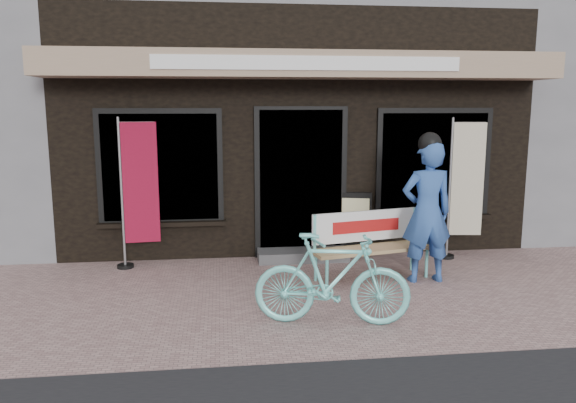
{
  "coord_description": "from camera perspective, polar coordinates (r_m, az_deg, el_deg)",
  "views": [
    {
      "loc": [
        -1.16,
        -6.04,
        2.23
      ],
      "look_at": [
        -0.34,
        0.7,
        1.05
      ],
      "focal_mm": 35.0,
      "sensor_mm": 36.0,
      "label": 1
    }
  ],
  "objects": [
    {
      "name": "nobori_cream",
      "position": [
        8.46,
        17.45,
        1.43
      ],
      "size": [
        0.61,
        0.25,
        2.05
      ],
      "rotation": [
        0.0,
        0.0,
        -0.12
      ],
      "color": "gray",
      "rests_on": "ground"
    },
    {
      "name": "menu_stand",
      "position": [
        8.39,
        6.85,
        -2.2
      ],
      "size": [
        0.48,
        0.22,
        0.95
      ],
      "rotation": [
        0.0,
        0.0,
        -0.27
      ],
      "color": "black",
      "rests_on": "ground"
    },
    {
      "name": "bench",
      "position": [
        7.34,
        8.25,
        -3.83
      ],
      "size": [
        1.64,
        0.75,
        0.86
      ],
      "rotation": [
        0.0,
        0.0,
        0.23
      ],
      "color": "#75E4DD",
      "rests_on": "ground"
    },
    {
      "name": "storefront",
      "position": [
        11.09,
        -0.91,
        13.81
      ],
      "size": [
        7.0,
        6.77,
        6.0
      ],
      "color": "black",
      "rests_on": "ground"
    },
    {
      "name": "ground",
      "position": [
        6.54,
        3.77,
        -10.1
      ],
      "size": [
        70.0,
        70.0,
        0.0
      ],
      "primitive_type": "plane",
      "color": "#A4817D",
      "rests_on": "ground"
    },
    {
      "name": "nobori_red",
      "position": [
        7.88,
        -15.04,
        1.03
      ],
      "size": [
        0.61,
        0.25,
        2.07
      ],
      "rotation": [
        0.0,
        0.0,
        0.11
      ],
      "color": "gray",
      "rests_on": "ground"
    },
    {
      "name": "person",
      "position": [
        7.24,
        13.93,
        -0.77
      ],
      "size": [
        0.66,
        0.44,
        1.89
      ],
      "rotation": [
        0.0,
        0.0,
        0.02
      ],
      "color": "#2F56A3",
      "rests_on": "ground"
    },
    {
      "name": "bicycle",
      "position": [
        5.77,
        4.51,
        -7.88
      ],
      "size": [
        1.65,
        0.76,
        0.95
      ],
      "primitive_type": "imported",
      "rotation": [
        0.0,
        0.0,
        1.37
      ],
      "color": "#75E4DD",
      "rests_on": "ground"
    }
  ]
}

